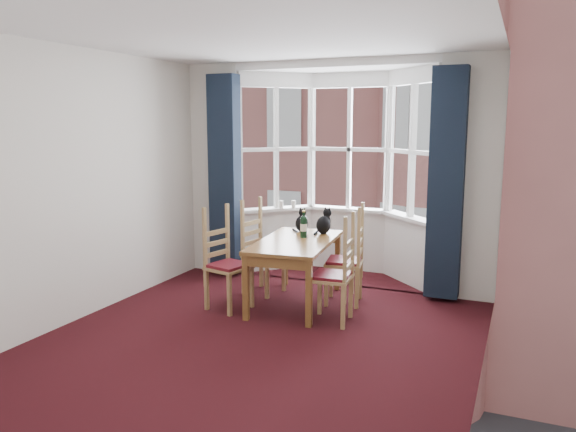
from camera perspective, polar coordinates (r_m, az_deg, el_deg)
The scene contains 22 objects.
floor at distance 5.34m, azimuth -3.68°, elevation -12.99°, with size 4.50×4.50×0.00m, color black.
ceiling at distance 4.99m, azimuth -4.04°, elevation 18.21°, with size 4.50×4.50×0.00m, color white.
wall_left at distance 6.14m, azimuth -20.79°, elevation 2.89°, with size 4.50×4.50×0.00m, color silver.
wall_right at distance 4.46m, azimuth 19.77°, elevation 0.65°, with size 4.50×4.50×0.00m, color silver.
wall_near at distance 3.17m, azimuth -22.55°, elevation -2.95°, with size 4.00×4.00×0.00m, color silver.
wall_back_pier_left at distance 7.73m, azimuth -7.28°, elevation 4.67°, with size 0.70×0.12×2.80m, color silver.
wall_back_pier_right at distance 6.71m, azimuth 17.94°, elevation 3.56°, with size 0.70×0.12×2.80m, color silver.
bay_window at distance 7.52m, azimuth 5.66°, elevation 4.57°, with size 2.76×0.94×2.80m.
curtain_left at distance 7.46m, azimuth -6.43°, elevation 4.13°, with size 0.38×0.22×2.60m, color black.
curtain_right at distance 6.56m, azimuth 15.77°, elevation 3.10°, with size 0.38×0.22×2.60m, color black.
dining_table at distance 6.31m, azimuth 0.78°, elevation -3.25°, with size 0.92×1.52×0.74m.
chair_left_near at distance 6.27m, azimuth -6.64°, elevation -5.05°, with size 0.49×0.50×0.92m.
chair_left_far at distance 6.82m, azimuth -3.09°, elevation -3.82°, with size 0.47×0.48×0.92m.
chair_right_near at distance 5.78m, azimuth 5.30°, elevation -6.29°, with size 0.43×0.45×0.92m.
chair_right_far at distance 6.40m, azimuth 6.52°, elevation -4.75°, with size 0.47×0.48×0.92m.
cat_left at distance 6.79m, azimuth 1.42°, elevation -0.62°, with size 0.20×0.24×0.29m.
cat_right at distance 6.66m, azimuth 3.67°, elevation -0.76°, with size 0.22×0.26×0.32m.
wine_bottle at distance 6.42m, azimuth 1.60°, elevation -0.98°, with size 0.08×0.08×0.31m.
candle_tall at distance 7.73m, azimuth -0.70°, elevation 1.17°, with size 0.06×0.06×0.10m, color white.
candle_short at distance 7.69m, azimuth 0.56°, elevation 1.17°, with size 0.06×0.06×0.11m, color white.
street at distance 37.59m, azimuth 19.05°, elevation -3.36°, with size 80.00×80.00×0.00m, color #333335.
tenement_building at distance 18.55m, azimuth 16.21°, elevation 7.78°, with size 18.40×7.80×15.20m.
Camera 1 is at (2.23, -4.40, 2.04)m, focal length 35.00 mm.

